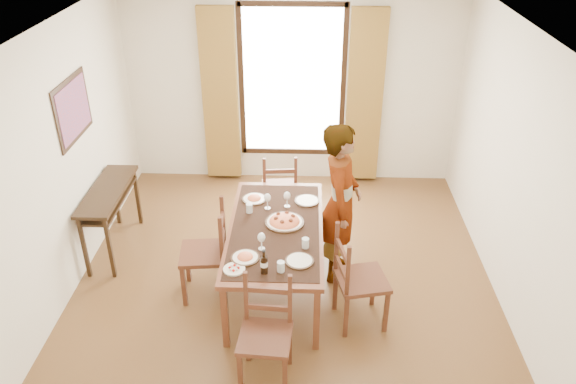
{
  "coord_description": "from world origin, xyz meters",
  "views": [
    {
      "loc": [
        0.21,
        -4.82,
        3.89
      ],
      "look_at": [
        0.02,
        0.26,
        1.0
      ],
      "focal_mm": 35.0,
      "sensor_mm": 36.0,
      "label": 1
    }
  ],
  "objects_px": {
    "console_table": "(109,198)",
    "dining_table": "(276,232)",
    "man": "(340,203)",
    "pasta_platter": "(284,219)"
  },
  "relations": [
    {
      "from": "dining_table",
      "to": "console_table",
      "type": "bearing_deg",
      "value": 161.53
    },
    {
      "from": "console_table",
      "to": "dining_table",
      "type": "relative_size",
      "value": 0.63
    },
    {
      "from": "console_table",
      "to": "dining_table",
      "type": "distance_m",
      "value": 2.04
    },
    {
      "from": "pasta_platter",
      "to": "dining_table",
      "type": "bearing_deg",
      "value": -138.88
    },
    {
      "from": "pasta_platter",
      "to": "man",
      "type": "bearing_deg",
      "value": 19.2
    },
    {
      "from": "dining_table",
      "to": "pasta_platter",
      "type": "bearing_deg",
      "value": 41.12
    },
    {
      "from": "man",
      "to": "console_table",
      "type": "bearing_deg",
      "value": 88.84
    },
    {
      "from": "console_table",
      "to": "man",
      "type": "height_order",
      "value": "man"
    },
    {
      "from": "console_table",
      "to": "dining_table",
      "type": "bearing_deg",
      "value": -18.47
    },
    {
      "from": "console_table",
      "to": "man",
      "type": "bearing_deg",
      "value": -8.09
    }
  ]
}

